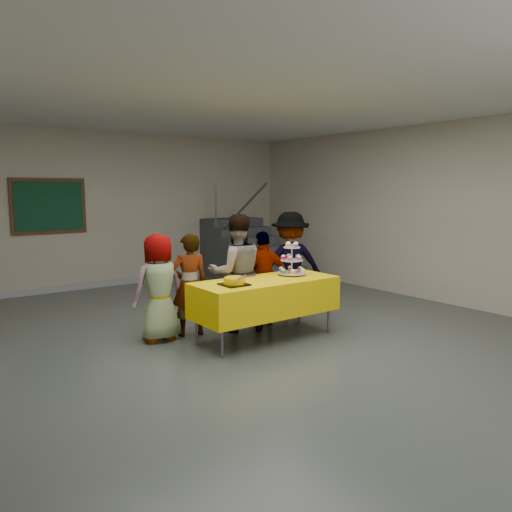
{
  "coord_description": "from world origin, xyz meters",
  "views": [
    {
      "loc": [
        -3.41,
        -4.54,
        1.91
      ],
      "look_at": [
        0.35,
        0.59,
        1.05
      ],
      "focal_mm": 35.0,
      "sensor_mm": 36.0,
      "label": 1
    }
  ],
  "objects_px": {
    "bear_cake": "(234,280)",
    "bake_table": "(265,296)",
    "cupcake_stand": "(292,262)",
    "staircase": "(247,255)",
    "schoolchild_b": "(190,285)",
    "schoolchild_d": "(264,278)",
    "schoolchild_a": "(159,287)",
    "schoolchild_c": "(236,273)",
    "noticeboard": "(49,206)",
    "schoolchild_e": "(290,264)"
  },
  "relations": [
    {
      "from": "bake_table",
      "to": "schoolchild_b",
      "type": "relative_size",
      "value": 1.4
    },
    {
      "from": "schoolchild_c",
      "to": "schoolchild_b",
      "type": "bearing_deg",
      "value": 4.76
    },
    {
      "from": "schoolchild_a",
      "to": "schoolchild_d",
      "type": "xyz_separation_m",
      "value": [
        1.51,
        -0.19,
        -0.02
      ]
    },
    {
      "from": "schoolchild_d",
      "to": "staircase",
      "type": "height_order",
      "value": "staircase"
    },
    {
      "from": "schoolchild_a",
      "to": "noticeboard",
      "type": "relative_size",
      "value": 1.05
    },
    {
      "from": "cupcake_stand",
      "to": "staircase",
      "type": "xyz_separation_m",
      "value": [
        1.86,
        3.67,
        -0.46
      ]
    },
    {
      "from": "bake_table",
      "to": "schoolchild_e",
      "type": "xyz_separation_m",
      "value": [
        1.04,
        0.75,
        0.23
      ]
    },
    {
      "from": "schoolchild_a",
      "to": "staircase",
      "type": "height_order",
      "value": "staircase"
    },
    {
      "from": "bake_table",
      "to": "schoolchild_e",
      "type": "relative_size",
      "value": 1.2
    },
    {
      "from": "bake_table",
      "to": "schoolchild_c",
      "type": "distance_m",
      "value": 0.6
    },
    {
      "from": "cupcake_stand",
      "to": "schoolchild_b",
      "type": "height_order",
      "value": "schoolchild_b"
    },
    {
      "from": "bear_cake",
      "to": "schoolchild_e",
      "type": "distance_m",
      "value": 1.77
    },
    {
      "from": "noticeboard",
      "to": "schoolchild_a",
      "type": "bearing_deg",
      "value": -85.14
    },
    {
      "from": "schoolchild_b",
      "to": "schoolchild_c",
      "type": "xyz_separation_m",
      "value": [
        0.63,
        -0.16,
        0.12
      ]
    },
    {
      "from": "cupcake_stand",
      "to": "schoolchild_c",
      "type": "height_order",
      "value": "schoolchild_c"
    },
    {
      "from": "bear_cake",
      "to": "schoolchild_b",
      "type": "bearing_deg",
      "value": 102.67
    },
    {
      "from": "bear_cake",
      "to": "schoolchild_c",
      "type": "bearing_deg",
      "value": 54.16
    },
    {
      "from": "bake_table",
      "to": "bear_cake",
      "type": "relative_size",
      "value": 5.25
    },
    {
      "from": "schoolchild_c",
      "to": "noticeboard",
      "type": "distance_m",
      "value": 4.32
    },
    {
      "from": "schoolchild_a",
      "to": "schoolchild_b",
      "type": "height_order",
      "value": "schoolchild_a"
    },
    {
      "from": "bake_table",
      "to": "bear_cake",
      "type": "height_order",
      "value": "bear_cake"
    },
    {
      "from": "bake_table",
      "to": "staircase",
      "type": "distance_m",
      "value": 4.41
    },
    {
      "from": "bake_table",
      "to": "staircase",
      "type": "bearing_deg",
      "value": 57.89
    },
    {
      "from": "cupcake_stand",
      "to": "bear_cake",
      "type": "distance_m",
      "value": 1.02
    },
    {
      "from": "schoolchild_c",
      "to": "schoolchild_d",
      "type": "distance_m",
      "value": 0.49
    },
    {
      "from": "schoolchild_c",
      "to": "schoolchild_e",
      "type": "distance_m",
      "value": 1.13
    },
    {
      "from": "schoolchild_b",
      "to": "schoolchild_c",
      "type": "bearing_deg",
      "value": 179.9
    },
    {
      "from": "bear_cake",
      "to": "schoolchild_e",
      "type": "height_order",
      "value": "schoolchild_e"
    },
    {
      "from": "schoolchild_e",
      "to": "schoolchild_a",
      "type": "bearing_deg",
      "value": 24.43
    },
    {
      "from": "staircase",
      "to": "schoolchild_c",
      "type": "bearing_deg",
      "value": -127.19
    },
    {
      "from": "schoolchild_a",
      "to": "schoolchild_d",
      "type": "bearing_deg",
      "value": 171.48
    },
    {
      "from": "schoolchild_d",
      "to": "noticeboard",
      "type": "height_order",
      "value": "noticeboard"
    },
    {
      "from": "schoolchild_d",
      "to": "schoolchild_e",
      "type": "height_order",
      "value": "schoolchild_e"
    },
    {
      "from": "schoolchild_b",
      "to": "schoolchild_d",
      "type": "xyz_separation_m",
      "value": [
        1.1,
        -0.15,
        -0.01
      ]
    },
    {
      "from": "schoolchild_a",
      "to": "bake_table",
      "type": "bearing_deg",
      "value": 144.47
    },
    {
      "from": "bear_cake",
      "to": "schoolchild_d",
      "type": "height_order",
      "value": "schoolchild_d"
    },
    {
      "from": "bear_cake",
      "to": "schoolchild_a",
      "type": "relative_size",
      "value": 0.26
    },
    {
      "from": "staircase",
      "to": "schoolchild_b",
      "type": "bearing_deg",
      "value": -135.15
    },
    {
      "from": "cupcake_stand",
      "to": "schoolchild_b",
      "type": "relative_size",
      "value": 0.33
    },
    {
      "from": "schoolchild_a",
      "to": "schoolchild_e",
      "type": "bearing_deg",
      "value": 178.54
    },
    {
      "from": "bear_cake",
      "to": "staircase",
      "type": "xyz_separation_m",
      "value": [
        2.87,
        3.81,
        -0.34
      ]
    },
    {
      "from": "cupcake_stand",
      "to": "schoolchild_d",
      "type": "distance_m",
      "value": 0.58
    },
    {
      "from": "schoolchild_a",
      "to": "schoolchild_b",
      "type": "xyz_separation_m",
      "value": [
        0.41,
        -0.04,
        -0.01
      ]
    },
    {
      "from": "bear_cake",
      "to": "bake_table",
      "type": "bearing_deg",
      "value": 7.93
    },
    {
      "from": "schoolchild_b",
      "to": "schoolchild_e",
      "type": "height_order",
      "value": "schoolchild_e"
    },
    {
      "from": "bake_table",
      "to": "schoolchild_e",
      "type": "height_order",
      "value": "schoolchild_e"
    },
    {
      "from": "schoolchild_a",
      "to": "schoolchild_c",
      "type": "xyz_separation_m",
      "value": [
        1.04,
        -0.2,
        0.11
      ]
    },
    {
      "from": "schoolchild_b",
      "to": "noticeboard",
      "type": "bearing_deg",
      "value": -65.34
    },
    {
      "from": "schoolchild_d",
      "to": "staircase",
      "type": "xyz_separation_m",
      "value": [
        1.94,
        3.17,
        -0.17
      ]
    },
    {
      "from": "bake_table",
      "to": "cupcake_stand",
      "type": "distance_m",
      "value": 0.63
    }
  ]
}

